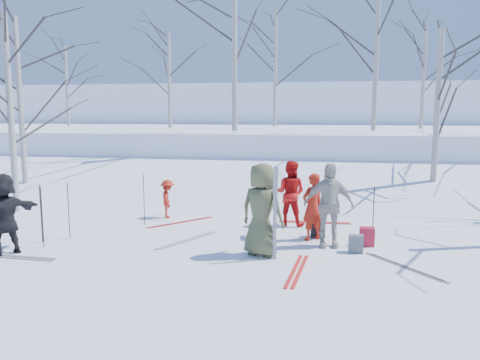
% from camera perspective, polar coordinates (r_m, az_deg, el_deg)
% --- Properties ---
extents(ground, '(120.00, 120.00, 0.00)m').
position_cam_1_polar(ground, '(10.27, -1.49, -8.38)').
color(ground, white).
rests_on(ground, ground).
extents(snow_ramp, '(70.00, 9.49, 4.12)m').
position_cam_1_polar(snow_ramp, '(16.99, 3.26, -1.23)').
color(snow_ramp, white).
rests_on(snow_ramp, ground).
extents(snow_plateau, '(70.00, 18.00, 2.20)m').
position_cam_1_polar(snow_plateau, '(26.79, 5.85, 4.04)').
color(snow_plateau, white).
rests_on(snow_plateau, ground).
extents(far_hill, '(90.00, 30.00, 6.00)m').
position_cam_1_polar(far_hill, '(47.69, 7.79, 7.02)').
color(far_hill, white).
rests_on(far_hill, ground).
extents(skier_olive_center, '(1.10, 0.91, 1.93)m').
position_cam_1_polar(skier_olive_center, '(9.60, 2.66, -3.64)').
color(skier_olive_center, '#494D2E').
rests_on(skier_olive_center, ground).
extents(skier_red_north, '(0.67, 0.66, 1.56)m').
position_cam_1_polar(skier_red_north, '(10.93, 8.82, -3.25)').
color(skier_red_north, '#B41F10').
rests_on(skier_red_north, ground).
extents(skier_redor_behind, '(0.96, 0.82, 1.70)m').
position_cam_1_polar(skier_redor_behind, '(12.29, 6.14, -1.60)').
color(skier_redor_behind, red).
rests_on(skier_redor_behind, ground).
extents(skier_red_seated, '(0.61, 0.79, 1.08)m').
position_cam_1_polar(skier_red_seated, '(13.26, -8.81, -2.29)').
color(skier_red_seated, '#B41F10').
rests_on(skier_red_seated, ground).
extents(skier_cream_east, '(1.14, 0.61, 1.86)m').
position_cam_1_polar(skier_cream_east, '(10.43, 10.74, -3.02)').
color(skier_cream_east, beige).
rests_on(skier_cream_east, ground).
extents(skier_grey_west, '(1.23, 1.63, 1.71)m').
position_cam_1_polar(skier_grey_west, '(10.85, -26.86, -3.72)').
color(skier_grey_west, black).
rests_on(skier_grey_west, ground).
extents(dog, '(0.40, 0.62, 0.48)m').
position_cam_1_polar(dog, '(11.05, 1.71, -5.89)').
color(dog, black).
rests_on(dog, ground).
extents(upright_ski_left, '(0.08, 0.16, 1.90)m').
position_cam_1_polar(upright_ski_left, '(9.30, 4.27, -4.12)').
color(upright_ski_left, silver).
rests_on(upright_ski_left, ground).
extents(upright_ski_right, '(0.13, 0.23, 1.89)m').
position_cam_1_polar(upright_ski_right, '(9.36, 4.30, -4.05)').
color(upright_ski_right, silver).
rests_on(upright_ski_right, ground).
extents(ski_pair_a, '(2.04, 2.09, 0.02)m').
position_cam_1_polar(ski_pair_a, '(9.63, 19.40, -9.94)').
color(ski_pair_a, silver).
rests_on(ski_pair_a, ground).
extents(ski_pair_b, '(0.56, 1.94, 0.02)m').
position_cam_1_polar(ski_pair_b, '(8.96, 6.97, -10.90)').
color(ski_pair_b, red).
rests_on(ski_pair_b, ground).
extents(ski_pair_c, '(1.74, 2.06, 0.02)m').
position_cam_1_polar(ski_pair_c, '(10.98, -6.34, -7.28)').
color(ski_pair_c, silver).
rests_on(ski_pair_c, ground).
extents(ski_pair_d, '(0.35, 1.92, 0.02)m').
position_cam_1_polar(ski_pair_d, '(10.75, -25.93, -8.42)').
color(ski_pair_d, silver).
rests_on(ski_pair_d, ground).
extents(ski_pair_e, '(0.31, 1.91, 0.02)m').
position_cam_1_polar(ski_pair_e, '(12.78, 9.07, -5.11)').
color(ski_pair_e, red).
rests_on(ski_pair_e, ground).
extents(ski_pair_f, '(2.08, 2.10, 0.02)m').
position_cam_1_polar(ski_pair_f, '(12.71, -7.26, -5.15)').
color(ski_pair_f, red).
rests_on(ski_pair_f, ground).
extents(ski_pole_a, '(0.02, 0.02, 1.34)m').
position_cam_1_polar(ski_pole_a, '(11.64, -20.16, -3.51)').
color(ski_pole_a, black).
rests_on(ski_pole_a, ground).
extents(ski_pole_b, '(0.02, 0.02, 1.34)m').
position_cam_1_polar(ski_pole_b, '(11.08, -22.96, -4.23)').
color(ski_pole_b, black).
rests_on(ski_pole_b, ground).
extents(ski_pole_c, '(0.02, 0.02, 1.34)m').
position_cam_1_polar(ski_pole_c, '(11.55, -23.10, -3.76)').
color(ski_pole_c, black).
rests_on(ski_pole_c, ground).
extents(ski_pole_d, '(0.02, 0.02, 1.34)m').
position_cam_1_polar(ski_pole_d, '(10.76, 15.93, -4.25)').
color(ski_pole_d, black).
rests_on(ski_pole_d, ground).
extents(ski_pole_e, '(0.02, 0.02, 1.34)m').
position_cam_1_polar(ski_pole_e, '(12.14, 3.29, -2.55)').
color(ski_pole_e, black).
rests_on(ski_pole_e, ground).
extents(ski_pole_f, '(0.02, 0.02, 1.34)m').
position_cam_1_polar(ski_pole_f, '(12.51, -11.63, -2.38)').
color(ski_pole_f, black).
rests_on(ski_pole_f, ground).
extents(backpack_red, '(0.32, 0.22, 0.42)m').
position_cam_1_polar(backpack_red, '(10.81, 15.21, -6.67)').
color(backpack_red, '#B41B32').
rests_on(backpack_red, ground).
extents(backpack_grey, '(0.30, 0.20, 0.38)m').
position_cam_1_polar(backpack_grey, '(10.26, 13.94, -7.55)').
color(backpack_grey, '#55575C').
rests_on(backpack_grey, ground).
extents(backpack_dark, '(0.34, 0.24, 0.40)m').
position_cam_1_polar(backpack_dark, '(11.31, 9.48, -5.89)').
color(backpack_dark, black).
rests_on(backpack_dark, ground).
extents(birch_plateau_b, '(3.62, 3.62, 4.32)m').
position_cam_1_polar(birch_plateau_b, '(27.93, -20.37, 10.64)').
color(birch_plateau_b, silver).
rests_on(birch_plateau_b, snow_plateau).
extents(birch_plateau_c, '(3.78, 3.78, 4.54)m').
position_cam_1_polar(birch_plateau_c, '(23.64, -8.62, 11.85)').
color(birch_plateau_c, silver).
rests_on(birch_plateau_c, snow_plateau).
extents(birch_plateau_d, '(4.84, 4.84, 6.06)m').
position_cam_1_polar(birch_plateau_d, '(25.69, 4.32, 13.33)').
color(birch_plateau_d, silver).
rests_on(birch_plateau_d, snow_plateau).
extents(birch_plateau_e, '(5.01, 5.01, 6.31)m').
position_cam_1_polar(birch_plateau_e, '(20.09, 16.30, 14.81)').
color(birch_plateau_e, silver).
rests_on(birch_plateau_e, snow_plateau).
extents(birch_plateau_f, '(3.79, 3.79, 4.56)m').
position_cam_1_polar(birch_plateau_f, '(23.30, 21.46, 11.47)').
color(birch_plateau_f, silver).
rests_on(birch_plateau_f, snow_plateau).
extents(birch_plateau_g, '(5.82, 5.82, 7.46)m').
position_cam_1_polar(birch_plateau_g, '(19.42, -0.69, 17.09)').
color(birch_plateau_g, silver).
rests_on(birch_plateau_g, snow_plateau).
extents(birch_edge_a, '(4.62, 4.62, 5.74)m').
position_cam_1_polar(birch_edge_a, '(15.31, -26.19, 7.14)').
color(birch_edge_a, silver).
rests_on(birch_edge_a, ground).
extents(birch_edge_d, '(4.98, 4.98, 6.26)m').
position_cam_1_polar(birch_edge_d, '(18.49, -25.20, 8.05)').
color(birch_edge_d, silver).
rests_on(birch_edge_d, ground).
extents(birch_edge_e, '(4.50, 4.50, 5.57)m').
position_cam_1_polar(birch_edge_e, '(16.47, 22.86, 7.06)').
color(birch_edge_e, silver).
rests_on(birch_edge_e, ground).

